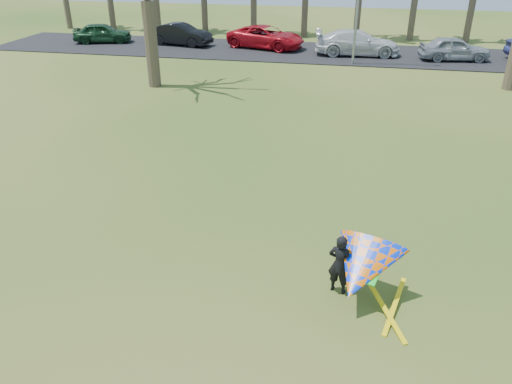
% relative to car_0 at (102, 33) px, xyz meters
% --- Properties ---
extents(ground, '(100.00, 100.00, 0.00)m').
position_rel_car_0_xyz_m(ground, '(16.08, -25.35, -0.75)').
color(ground, '#1C490F').
rests_on(ground, ground).
extents(parking_strip, '(46.00, 7.00, 0.06)m').
position_rel_car_0_xyz_m(parking_strip, '(16.08, -0.35, -0.72)').
color(parking_strip, black).
rests_on(parking_strip, ground).
extents(car_0, '(4.37, 2.68, 1.39)m').
position_rel_car_0_xyz_m(car_0, '(0.00, 0.00, 0.00)').
color(car_0, '#183C20').
rests_on(car_0, parking_strip).
extents(car_1, '(4.69, 2.34, 1.48)m').
position_rel_car_0_xyz_m(car_1, '(5.90, 0.22, 0.04)').
color(car_1, black).
rests_on(car_1, parking_strip).
extents(car_2, '(5.84, 3.91, 1.49)m').
position_rel_car_0_xyz_m(car_2, '(12.02, 0.39, 0.05)').
color(car_2, '#B00E18').
rests_on(car_2, parking_strip).
extents(car_3, '(5.59, 2.66, 1.57)m').
position_rel_car_0_xyz_m(car_3, '(18.26, -0.73, 0.09)').
color(car_3, silver).
rests_on(car_3, parking_strip).
extents(car_4, '(4.41, 2.28, 1.44)m').
position_rel_car_0_xyz_m(car_4, '(24.22, -1.13, 0.02)').
color(car_4, '#90969C').
rests_on(car_4, parking_strip).
extents(kite_flyer, '(2.13, 2.39, 2.02)m').
position_rel_car_0_xyz_m(kite_flyer, '(18.79, -25.82, 0.08)').
color(kite_flyer, black).
rests_on(kite_flyer, ground).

